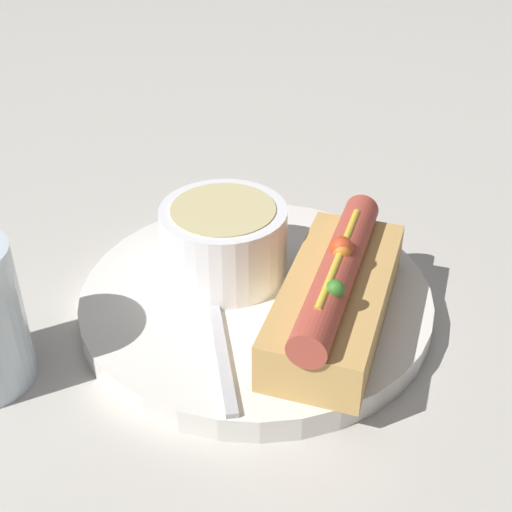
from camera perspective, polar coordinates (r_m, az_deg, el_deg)
The scene contains 5 objects.
ground_plane at distance 0.55m, azimuth 0.00°, elevation -4.34°, with size 4.00×4.00×0.00m, color #BCB7AD.
dinner_plate at distance 0.55m, azimuth 0.00°, elevation -3.56°, with size 0.27×0.27×0.02m.
hot_dog at distance 0.50m, azimuth 6.43°, elevation -3.04°, with size 0.18×0.14×0.07m.
soup_bowl at distance 0.54m, azimuth -2.27°, elevation 1.61°, with size 0.10×0.10×0.06m.
spoon at distance 0.53m, azimuth -3.51°, elevation -3.28°, with size 0.11×0.14×0.01m.
Camera 1 is at (-0.31, -0.30, 0.34)m, focal length 50.00 mm.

